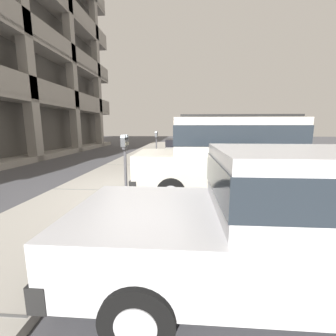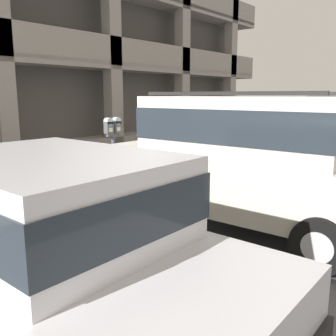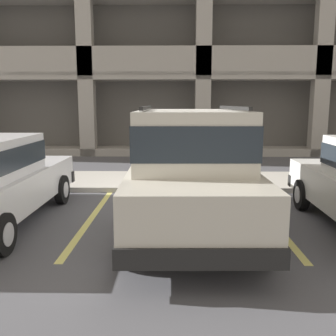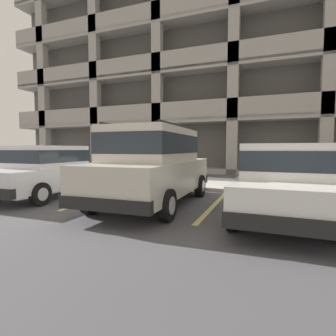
{
  "view_description": "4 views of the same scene",
  "coord_description": "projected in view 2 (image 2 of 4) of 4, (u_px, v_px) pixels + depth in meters",
  "views": [
    {
      "loc": [
        -5.61,
        -1.12,
        1.75
      ],
      "look_at": [
        -0.08,
        -0.73,
        0.75
      ],
      "focal_mm": 24.0,
      "sensor_mm": 36.0,
      "label": 1
    },
    {
      "loc": [
        -4.88,
        -4.97,
        1.99
      ],
      "look_at": [
        -0.33,
        -1.19,
        0.83
      ],
      "focal_mm": 40.0,
      "sensor_mm": 36.0,
      "label": 2
    },
    {
      "loc": [
        -0.12,
        -8.38,
        2.07
      ],
      "look_at": [
        -0.24,
        -1.19,
        0.84
      ],
      "focal_mm": 40.0,
      "sensor_mm": 36.0,
      "label": 3
    },
    {
      "loc": [
        2.9,
        -8.5,
        1.45
      ],
      "look_at": [
        0.05,
        -1.06,
        0.86
      ],
      "focal_mm": 28.0,
      "sensor_mm": 36.0,
      "label": 4
    }
  ],
  "objects": [
    {
      "name": "ground_plane",
      "position": [
        131.0,
        203.0,
        7.19
      ],
      "size": [
        80.0,
        80.0,
        0.1
      ],
      "color": "#4C4C51"
    },
    {
      "name": "sidewalk",
      "position": [
        88.0,
        187.0,
        7.99
      ],
      "size": [
        40.0,
        2.2,
        0.12
      ],
      "color": "#ADA89E",
      "rests_on": "ground_plane"
    },
    {
      "name": "parking_stall_lines",
      "position": [
        238.0,
        195.0,
        7.54
      ],
      "size": [
        13.21,
        4.8,
        0.01
      ],
      "color": "#DBD16B",
      "rests_on": "ground_plane"
    },
    {
      "name": "silver_suv",
      "position": [
        244.0,
        156.0,
        5.63
      ],
      "size": [
        2.09,
        4.82,
        2.03
      ],
      "rotation": [
        0.0,
        0.0,
        0.02
      ],
      "color": "beige",
      "rests_on": "ground_plane"
    },
    {
      "name": "red_sedan",
      "position": [
        39.0,
        238.0,
        3.12
      ],
      "size": [
        1.86,
        4.49,
        1.54
      ],
      "rotation": [
        0.0,
        0.0,
        -0.0
      ],
      "color": "silver",
      "rests_on": "ground_plane"
    },
    {
      "name": "dark_hatchback",
      "position": [
        330.0,
        152.0,
        7.79
      ],
      "size": [
        1.91,
        4.52,
        1.54
      ],
      "rotation": [
        0.0,
        0.0,
        -0.02
      ],
      "color": "silver",
      "rests_on": "ground_plane"
    },
    {
      "name": "parking_meter_near",
      "position": [
        113.0,
        137.0,
        7.09
      ],
      "size": [
        0.35,
        0.12,
        1.46
      ],
      "color": "#47474C",
      "rests_on": "sidewalk"
    },
    {
      "name": "parking_meter_far",
      "position": [
        265.0,
        120.0,
        12.04
      ],
      "size": [
        0.35,
        0.12,
        1.44
      ],
      "color": "#47474C",
      "rests_on": "sidewalk"
    },
    {
      "name": "fire_hydrant",
      "position": [
        223.0,
        149.0,
        10.81
      ],
      "size": [
        0.3,
        0.3,
        0.7
      ],
      "color": "gold",
      "rests_on": "sidewalk"
    }
  ]
}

